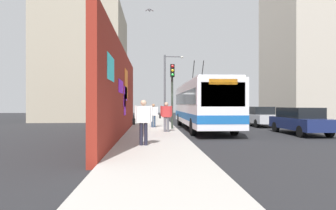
{
  "coord_description": "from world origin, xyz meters",
  "views": [
    {
      "loc": [
        -18.46,
        1.76,
        1.76
      ],
      "look_at": [
        1.52,
        0.51,
        1.72
      ],
      "focal_mm": 29.35,
      "sensor_mm": 36.0,
      "label": 1
    }
  ],
  "objects_px": {
    "pedestrian_midblock": "(153,114)",
    "pedestrian_near_wall": "(143,118)",
    "parked_car_white": "(236,113)",
    "pedestrian_at_curb": "(166,114)",
    "parked_car_navy": "(300,120)",
    "traffic_light": "(172,85)",
    "parked_car_silver": "(258,116)",
    "street_lamp": "(167,83)",
    "city_bus": "(202,104)"
  },
  "relations": [
    {
      "from": "pedestrian_midblock",
      "to": "pedestrian_near_wall",
      "type": "height_order",
      "value": "pedestrian_near_wall"
    },
    {
      "from": "parked_car_white",
      "to": "pedestrian_at_curb",
      "type": "bearing_deg",
      "value": 146.08
    },
    {
      "from": "parked_car_navy",
      "to": "traffic_light",
      "type": "xyz_separation_m",
      "value": [
        2.41,
        7.35,
        2.19
      ]
    },
    {
      "from": "parked_car_white",
      "to": "traffic_light",
      "type": "height_order",
      "value": "traffic_light"
    },
    {
      "from": "pedestrian_near_wall",
      "to": "parked_car_silver",
      "type": "bearing_deg",
      "value": -39.42
    },
    {
      "from": "pedestrian_midblock",
      "to": "street_lamp",
      "type": "xyz_separation_m",
      "value": [
        6.46,
        -1.36,
        2.67
      ]
    },
    {
      "from": "traffic_light",
      "to": "parked_car_silver",
      "type": "bearing_deg",
      "value": -62.36
    },
    {
      "from": "city_bus",
      "to": "pedestrian_at_curb",
      "type": "distance_m",
      "value": 3.99
    },
    {
      "from": "city_bus",
      "to": "pedestrian_midblock",
      "type": "bearing_deg",
      "value": 84.23
    },
    {
      "from": "pedestrian_near_wall",
      "to": "street_lamp",
      "type": "bearing_deg",
      "value": -6.95
    },
    {
      "from": "city_bus",
      "to": "parked_car_navy",
      "type": "distance_m",
      "value": 6.31
    },
    {
      "from": "parked_car_white",
      "to": "pedestrian_near_wall",
      "type": "xyz_separation_m",
      "value": [
        -16.97,
        9.06,
        0.38
      ]
    },
    {
      "from": "city_bus",
      "to": "parked_car_white",
      "type": "relative_size",
      "value": 2.73
    },
    {
      "from": "parked_car_navy",
      "to": "parked_car_white",
      "type": "bearing_deg",
      "value": 0.0
    },
    {
      "from": "pedestrian_at_curb",
      "to": "traffic_light",
      "type": "bearing_deg",
      "value": -15.05
    },
    {
      "from": "city_bus",
      "to": "street_lamp",
      "type": "distance_m",
      "value": 7.37
    },
    {
      "from": "pedestrian_midblock",
      "to": "pedestrian_at_curb",
      "type": "bearing_deg",
      "value": -167.27
    },
    {
      "from": "parked_car_navy",
      "to": "street_lamp",
      "type": "bearing_deg",
      "value": 35.25
    },
    {
      "from": "traffic_light",
      "to": "city_bus",
      "type": "bearing_deg",
      "value": -64.54
    },
    {
      "from": "parked_car_silver",
      "to": "pedestrian_midblock",
      "type": "distance_m",
      "value": 8.95
    },
    {
      "from": "parked_car_white",
      "to": "pedestrian_midblock",
      "type": "xyz_separation_m",
      "value": [
        -8.43,
        8.59,
        0.29
      ]
    },
    {
      "from": "city_bus",
      "to": "parked_car_white",
      "type": "xyz_separation_m",
      "value": [
        8.77,
        -5.2,
        -0.97
      ]
    },
    {
      "from": "traffic_light",
      "to": "parked_car_white",
      "type": "bearing_deg",
      "value": -36.89
    },
    {
      "from": "pedestrian_midblock",
      "to": "pedestrian_near_wall",
      "type": "xyz_separation_m",
      "value": [
        -8.54,
        0.46,
        0.1
      ]
    },
    {
      "from": "pedestrian_near_wall",
      "to": "pedestrian_midblock",
      "type": "bearing_deg",
      "value": -3.1
    },
    {
      "from": "traffic_light",
      "to": "pedestrian_midblock",
      "type": "bearing_deg",
      "value": 42.33
    },
    {
      "from": "parked_car_navy",
      "to": "pedestrian_midblock",
      "type": "height_order",
      "value": "pedestrian_midblock"
    },
    {
      "from": "pedestrian_midblock",
      "to": "pedestrian_near_wall",
      "type": "distance_m",
      "value": 8.55
    },
    {
      "from": "parked_car_silver",
      "to": "street_lamp",
      "type": "distance_m",
      "value": 8.76
    },
    {
      "from": "pedestrian_midblock",
      "to": "traffic_light",
      "type": "distance_m",
      "value": 2.65
    },
    {
      "from": "pedestrian_near_wall",
      "to": "street_lamp",
      "type": "distance_m",
      "value": 15.32
    },
    {
      "from": "traffic_light",
      "to": "parked_car_navy",
      "type": "bearing_deg",
      "value": -108.13
    },
    {
      "from": "city_bus",
      "to": "pedestrian_at_curb",
      "type": "xyz_separation_m",
      "value": [
        -2.92,
        2.66,
        -0.63
      ]
    },
    {
      "from": "parked_car_navy",
      "to": "parked_car_silver",
      "type": "distance_m",
      "value": 6.26
    },
    {
      "from": "pedestrian_midblock",
      "to": "pedestrian_at_curb",
      "type": "relative_size",
      "value": 0.95
    },
    {
      "from": "pedestrian_near_wall",
      "to": "traffic_light",
      "type": "distance_m",
      "value": 7.59
    },
    {
      "from": "city_bus",
      "to": "parked_car_silver",
      "type": "bearing_deg",
      "value": -61.49
    },
    {
      "from": "parked_car_silver",
      "to": "parked_car_white",
      "type": "height_order",
      "value": "same"
    },
    {
      "from": "parked_car_white",
      "to": "pedestrian_near_wall",
      "type": "relative_size",
      "value": 2.36
    },
    {
      "from": "parked_car_white",
      "to": "pedestrian_at_curb",
      "type": "relative_size",
      "value": 2.42
    },
    {
      "from": "city_bus",
      "to": "parked_car_white",
      "type": "bearing_deg",
      "value": -30.67
    },
    {
      "from": "parked_car_navy",
      "to": "traffic_light",
      "type": "distance_m",
      "value": 8.04
    },
    {
      "from": "parked_car_white",
      "to": "traffic_light",
      "type": "distance_m",
      "value": 12.44
    },
    {
      "from": "parked_car_silver",
      "to": "pedestrian_near_wall",
      "type": "bearing_deg",
      "value": 140.58
    },
    {
      "from": "pedestrian_near_wall",
      "to": "pedestrian_at_curb",
      "type": "relative_size",
      "value": 1.03
    },
    {
      "from": "parked_car_white",
      "to": "street_lamp",
      "type": "relative_size",
      "value": 0.67
    },
    {
      "from": "city_bus",
      "to": "parked_car_navy",
      "type": "xyz_separation_m",
      "value": [
        -3.43,
        -5.2,
        -0.97
      ]
    },
    {
      "from": "city_bus",
      "to": "parked_car_navy",
      "type": "height_order",
      "value": "city_bus"
    },
    {
      "from": "city_bus",
      "to": "pedestrian_near_wall",
      "type": "height_order",
      "value": "city_bus"
    },
    {
      "from": "parked_car_white",
      "to": "street_lamp",
      "type": "xyz_separation_m",
      "value": [
        -1.97,
        7.23,
        2.96
      ]
    }
  ]
}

